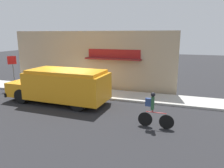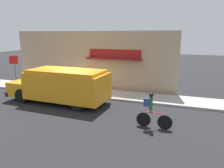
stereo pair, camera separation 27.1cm
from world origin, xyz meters
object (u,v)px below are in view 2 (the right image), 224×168
Objects in this scene: school_bus at (62,85)px; stop_sign_post at (14,66)px; cyclist at (152,111)px; trash_bin at (86,84)px.

school_bus is 2.59× the size of stop_sign_post.
cyclist is 7.22m from trash_bin.
stop_sign_post is 3.04× the size of trash_bin.
cyclist is at bearing -18.29° from stop_sign_post.
school_bus reaches higher than trash_bin.
school_bus is 2.87m from trash_bin.
stop_sign_post reaches higher than school_bus.
school_bus reaches higher than cyclist.
school_bus is at bearing 164.08° from cyclist.
cyclist is 0.66× the size of stop_sign_post.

